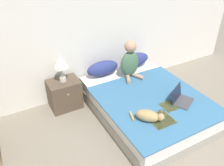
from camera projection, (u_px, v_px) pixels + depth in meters
The scene contains 9 objects.
wall_back at pixel (110, 24), 4.26m from camera, with size 6.05×0.05×2.55m.
bed at pixel (146, 104), 4.02m from camera, with size 1.61×2.13×0.41m.
pillow_near at pixel (103, 68), 4.37m from camera, with size 0.62×0.26×0.27m.
pillow_far at pixel (135, 60), 4.66m from camera, with size 0.62×0.26×0.27m.
person_sitting at pixel (130, 61), 4.24m from camera, with size 0.37×0.36×0.70m.
cat_tabby at pixel (148, 116), 3.31m from camera, with size 0.37×0.44×0.17m.
laptop_open at pixel (181, 99), 3.71m from camera, with size 0.44×0.40×0.24m.
nightstand at pixel (65, 94), 4.17m from camera, with size 0.53×0.42×0.53m.
table_lamp at pixel (61, 63), 3.85m from camera, with size 0.25×0.25×0.48m.
Camera 1 is at (-1.98, 0.02, 2.66)m, focal length 38.00 mm.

